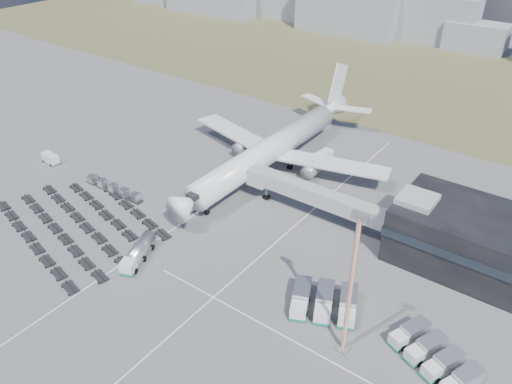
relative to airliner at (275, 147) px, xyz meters
The scene contains 16 objects.
ground 32.81m from the airliner, 90.00° to the right, with size 420.00×420.00×0.00m, color #565659.
grass_strip 77.80m from the airliner, 90.00° to the left, with size 420.00×90.00×0.01m, color #4D492E.
lane_markings 31.41m from the airliner, 71.60° to the right, with size 47.12×110.00×0.01m.
terminal 48.51m from the airliner, ahead, with size 30.40×16.40×11.00m.
jet_bridge 19.89m from the airliner, 36.93° to the right, with size 30.30×3.80×7.05m.
airliner is the anchor object (origin of this frame).
skyline 123.99m from the airliner, 106.31° to the left, with size 307.78×25.39×25.17m.
fuel_tanker 41.08m from the airliner, 90.55° to the right, with size 5.69×9.83×3.10m.
pushback_tug 25.13m from the airliner, 99.32° to the right, with size 2.82×1.59×1.32m, color silver.
utility_van 52.17m from the airliner, 146.40° to the right, with size 4.46×2.02×2.37m, color silver.
catering_truck 12.02m from the airliner, 47.13° to the left, with size 3.20×6.10×2.67m.
service_trucks_near 45.23m from the airliner, 45.99° to the right, with size 11.70×10.49×2.92m.
service_trucks_far 58.32m from the airliner, 33.88° to the right, with size 12.94×10.33×2.53m.
uld_row 36.02m from the airliner, 126.62° to the right, with size 15.83×2.10×1.73m.
baggage_dollies 44.10m from the airliner, 113.28° to the right, with size 37.75×27.45×0.81m.
floodlight_mast 53.23m from the airliner, 45.17° to the right, with size 2.15×1.79×23.13m.
Camera 1 is at (55.64, -50.85, 55.64)m, focal length 35.00 mm.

